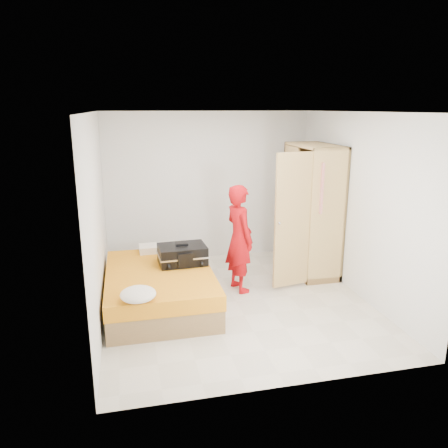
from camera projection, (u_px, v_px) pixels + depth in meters
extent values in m
plane|color=beige|center=(236.00, 301.00, 6.17)|extent=(4.00, 4.00, 0.00)
plane|color=white|center=(237.00, 112.00, 5.50)|extent=(4.00, 4.00, 0.00)
cube|color=white|center=(208.00, 187.00, 7.72)|extent=(3.60, 0.02, 2.60)
cube|color=white|center=(291.00, 262.00, 3.95)|extent=(3.60, 0.02, 2.60)
cube|color=white|center=(97.00, 219.00, 5.45)|extent=(0.02, 4.00, 2.60)
cube|color=white|center=(359.00, 206.00, 6.22)|extent=(0.02, 4.00, 2.60)
cube|color=olive|center=(160.00, 295.00, 6.04)|extent=(1.40, 2.00, 0.30)
cube|color=orange|center=(159.00, 278.00, 5.97)|extent=(1.42, 2.02, 0.20)
cube|color=tan|center=(328.00, 209.00, 7.13)|extent=(0.04, 1.20, 2.10)
cube|color=tan|center=(328.00, 218.00, 6.53)|extent=(0.58, 0.04, 2.10)
cube|color=tan|center=(298.00, 202.00, 7.62)|extent=(0.58, 0.04, 2.10)
cube|color=tan|center=(316.00, 146.00, 6.81)|extent=(0.58, 1.20, 0.04)
cube|color=tan|center=(309.00, 268.00, 7.33)|extent=(0.58, 1.20, 0.10)
cube|color=tan|center=(290.00, 207.00, 7.30)|extent=(0.04, 0.59, 2.00)
cube|color=tan|center=(293.00, 221.00, 6.37)|extent=(0.59, 0.15, 2.00)
cylinder|color=#B2B2B7|center=(315.00, 156.00, 6.85)|extent=(0.02, 1.10, 0.02)
imported|color=#B90B15|center=(239.00, 238.00, 6.39)|extent=(0.51, 0.66, 1.59)
cube|color=black|center=(182.00, 254.00, 6.21)|extent=(0.68, 0.50, 0.26)
cube|color=black|center=(182.00, 245.00, 6.17)|extent=(0.17, 0.06, 0.03)
ellipsoid|color=white|center=(138.00, 294.00, 5.01)|extent=(0.41, 0.41, 0.16)
cube|color=white|center=(158.00, 248.00, 6.75)|extent=(0.58, 0.31, 0.10)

